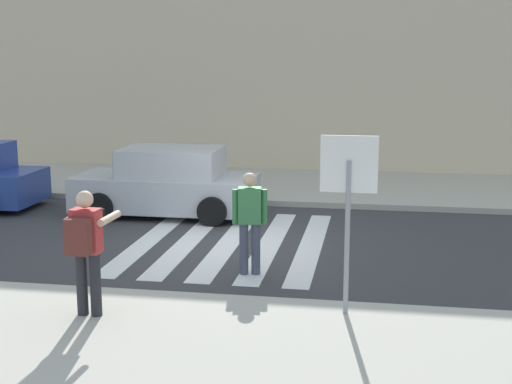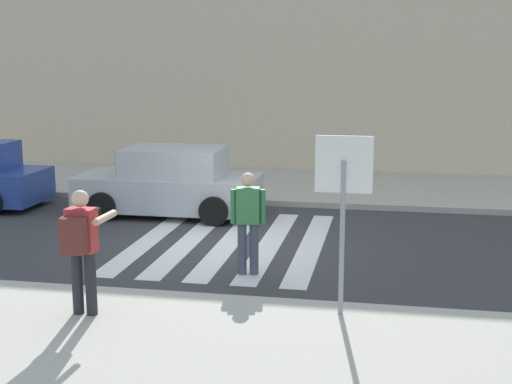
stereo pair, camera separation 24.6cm
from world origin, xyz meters
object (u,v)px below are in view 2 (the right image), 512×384
pedestrian_crossing (248,218)px  parked_car_silver (170,183)px  stop_sign (343,186)px  photographer_with_backpack (81,242)px

pedestrian_crossing → parked_car_silver: bearing=122.9°
stop_sign → pedestrian_crossing: size_ratio=1.42×
parked_car_silver → stop_sign: bearing=-54.3°
photographer_with_backpack → stop_sign: bearing=11.4°
stop_sign → parked_car_silver: size_ratio=0.60×
pedestrian_crossing → parked_car_silver: size_ratio=0.42×
photographer_with_backpack → pedestrian_crossing: (1.75, 2.61, -0.19)m
stop_sign → photographer_with_backpack: size_ratio=1.42×
parked_car_silver → photographer_with_backpack: bearing=-82.6°
photographer_with_backpack → parked_car_silver: photographer_with_backpack is taller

